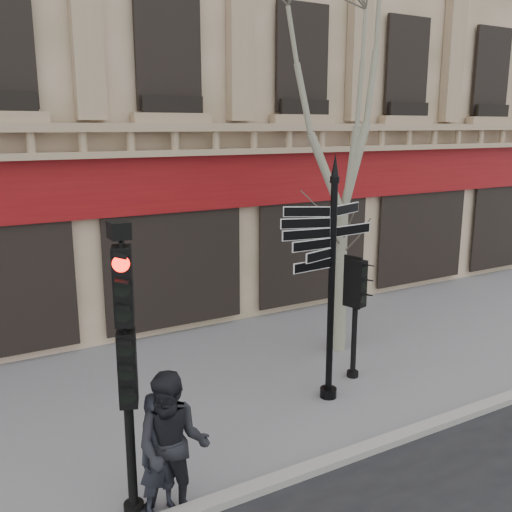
{
  "coord_description": "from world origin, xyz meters",
  "views": [
    {
      "loc": [
        -4.83,
        -7.35,
        4.88
      ],
      "look_at": [
        -0.26,
        0.6,
        2.79
      ],
      "focal_mm": 40.0,
      "sensor_mm": 36.0,
      "label": 1
    }
  ],
  "objects_px": {
    "traffic_signal_secondary": "(356,296)",
    "pedestrian_a": "(160,455)",
    "pedestrian_b": "(173,447)",
    "fingerpost": "(333,238)",
    "plane_tree": "(346,94)",
    "traffic_signal_main": "(125,337)"
  },
  "relations": [
    {
      "from": "traffic_signal_secondary",
      "to": "pedestrian_a",
      "type": "relative_size",
      "value": 1.47
    },
    {
      "from": "pedestrian_a",
      "to": "pedestrian_b",
      "type": "xyz_separation_m",
      "value": [
        0.11,
        -0.17,
        0.16
      ]
    },
    {
      "from": "fingerpost",
      "to": "plane_tree",
      "type": "relative_size",
      "value": 0.57
    },
    {
      "from": "traffic_signal_secondary",
      "to": "plane_tree",
      "type": "distance_m",
      "value": 4.11
    },
    {
      "from": "traffic_signal_secondary",
      "to": "plane_tree",
      "type": "xyz_separation_m",
      "value": [
        0.65,
        1.31,
        3.84
      ]
    },
    {
      "from": "traffic_signal_main",
      "to": "pedestrian_a",
      "type": "distance_m",
      "value": 1.63
    },
    {
      "from": "fingerpost",
      "to": "traffic_signal_main",
      "type": "relative_size",
      "value": 1.17
    },
    {
      "from": "plane_tree",
      "to": "pedestrian_a",
      "type": "height_order",
      "value": "plane_tree"
    },
    {
      "from": "pedestrian_b",
      "to": "pedestrian_a",
      "type": "bearing_deg",
      "value": 152.83
    },
    {
      "from": "plane_tree",
      "to": "pedestrian_b",
      "type": "xyz_separation_m",
      "value": [
        -5.3,
        -3.45,
        -4.53
      ]
    },
    {
      "from": "pedestrian_a",
      "to": "pedestrian_b",
      "type": "distance_m",
      "value": 0.26
    },
    {
      "from": "fingerpost",
      "to": "traffic_signal_main",
      "type": "xyz_separation_m",
      "value": [
        -4.13,
        -1.35,
        -0.58
      ]
    },
    {
      "from": "plane_tree",
      "to": "pedestrian_a",
      "type": "xyz_separation_m",
      "value": [
        -5.41,
        -3.28,
        -4.7
      ]
    },
    {
      "from": "traffic_signal_secondary",
      "to": "fingerpost",
      "type": "bearing_deg",
      "value": -167.99
    },
    {
      "from": "fingerpost",
      "to": "plane_tree",
      "type": "distance_m",
      "value": 3.48
    },
    {
      "from": "fingerpost",
      "to": "pedestrian_b",
      "type": "height_order",
      "value": "fingerpost"
    },
    {
      "from": "fingerpost",
      "to": "plane_tree",
      "type": "bearing_deg",
      "value": 52.42
    },
    {
      "from": "traffic_signal_secondary",
      "to": "traffic_signal_main",
      "type": "bearing_deg",
      "value": -174.33
    },
    {
      "from": "traffic_signal_secondary",
      "to": "pedestrian_b",
      "type": "bearing_deg",
      "value": -169.23
    },
    {
      "from": "traffic_signal_main",
      "to": "fingerpost",
      "type": "bearing_deg",
      "value": 38.4
    },
    {
      "from": "traffic_signal_main",
      "to": "pedestrian_a",
      "type": "relative_size",
      "value": 2.33
    },
    {
      "from": "pedestrian_a",
      "to": "traffic_signal_secondary",
      "type": "bearing_deg",
      "value": 9.24
    }
  ]
}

